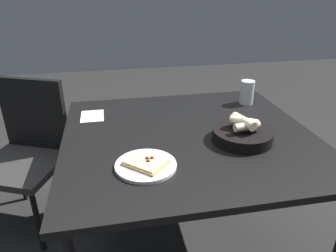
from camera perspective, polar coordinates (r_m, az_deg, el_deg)
The scene contains 7 objects.
ground at distance 1.95m, azimuth 3.17°, elevation -21.15°, with size 8.00×8.00×0.00m, color #242424.
dining_table at distance 1.53m, azimuth 3.78°, elevation -3.23°, with size 1.09×1.19×0.73m.
pizza_plate at distance 1.24m, azimuth -4.06°, elevation -7.02°, with size 0.24×0.24×0.04m.
bread_basket at distance 1.46m, azimuth 13.44°, elevation -1.36°, with size 0.27×0.27×0.12m.
beer_glass at distance 1.91m, azimuth 14.18°, elevation 5.72°, with size 0.08×0.08×0.14m.
napkin at distance 1.74m, azimuth -13.64°, elevation 1.75°, with size 0.16×0.12×0.00m.
chair_far at distance 2.05m, azimuth -24.30°, elevation -3.37°, with size 0.58×0.58×0.89m.
Camera 1 is at (1.29, -0.36, 1.41)m, focal length 33.43 mm.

